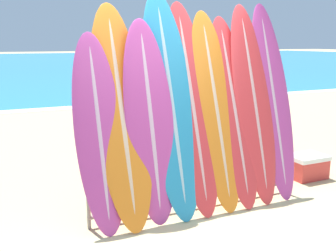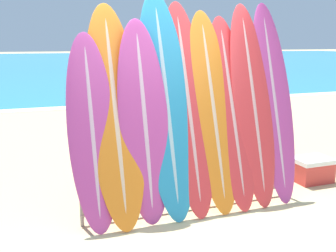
# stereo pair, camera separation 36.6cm
# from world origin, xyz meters

# --- Properties ---
(ground_plane) EXTENTS (160.00, 160.00, 0.00)m
(ground_plane) POSITION_xyz_m (0.00, 0.00, 0.00)
(ground_plane) COLOR tan
(ocean_water) EXTENTS (120.00, 60.00, 0.01)m
(ocean_water) POSITION_xyz_m (0.00, 37.62, 0.00)
(ocean_water) COLOR teal
(ocean_water) RESTS_ON ground_plane
(surfboard_rack) EXTENTS (2.58, 0.04, 0.82)m
(surfboard_rack) POSITION_xyz_m (0.15, 0.41, 0.45)
(surfboard_rack) COLOR gray
(surfboard_rack) RESTS_ON ground_plane
(surfboard_slot_0) EXTENTS (0.51, 0.70, 2.05)m
(surfboard_slot_0) POSITION_xyz_m (-0.97, 0.46, 1.02)
(surfboard_slot_0) COLOR #B23D8E
(surfboard_slot_0) RESTS_ON ground_plane
(surfboard_slot_1) EXTENTS (0.60, 0.94, 2.37)m
(surfboard_slot_1) POSITION_xyz_m (-0.71, 0.52, 1.19)
(surfboard_slot_1) COLOR orange
(surfboard_slot_1) RESTS_ON ground_plane
(surfboard_slot_2) EXTENTS (0.56, 0.68, 2.20)m
(surfboard_slot_2) POSITION_xyz_m (-0.40, 0.45, 1.10)
(surfboard_slot_2) COLOR #B23D8E
(surfboard_slot_2) RESTS_ON ground_plane
(surfboard_slot_3) EXTENTS (0.59, 0.93, 2.52)m
(surfboard_slot_3) POSITION_xyz_m (-0.12, 0.54, 1.26)
(surfboard_slot_3) COLOR teal
(surfboard_slot_3) RESTS_ON ground_plane
(surfboard_slot_4) EXTENTS (0.53, 0.91, 2.41)m
(surfboard_slot_4) POSITION_xyz_m (0.15, 0.53, 1.21)
(surfboard_slot_4) COLOR red
(surfboard_slot_4) RESTS_ON ground_plane
(surfboard_slot_5) EXTENTS (0.53, 0.86, 2.32)m
(surfboard_slot_5) POSITION_xyz_m (0.45, 0.51, 1.16)
(surfboard_slot_5) COLOR orange
(surfboard_slot_5) RESTS_ON ground_plane
(surfboard_slot_6) EXTENTS (0.50, 0.87, 2.26)m
(surfboard_slot_6) POSITION_xyz_m (0.70, 0.50, 1.13)
(surfboard_slot_6) COLOR red
(surfboard_slot_6) RESTS_ON ground_plane
(surfboard_slot_7) EXTENTS (0.51, 0.85, 2.41)m
(surfboard_slot_7) POSITION_xyz_m (0.98, 0.50, 1.21)
(surfboard_slot_7) COLOR red
(surfboard_slot_7) RESTS_ON ground_plane
(surfboard_slot_8) EXTENTS (0.50, 0.81, 2.43)m
(surfboard_slot_8) POSITION_xyz_m (1.29, 0.51, 1.21)
(surfboard_slot_8) COLOR #B23D8E
(surfboard_slot_8) RESTS_ON ground_plane
(person_near_water) EXTENTS (0.30, 0.31, 1.82)m
(person_near_water) POSITION_xyz_m (1.54, 6.29, 0.99)
(person_near_water) COLOR beige
(person_near_water) RESTS_ON ground_plane
(person_mid_beach) EXTENTS (0.26, 0.30, 1.76)m
(person_mid_beach) POSITION_xyz_m (2.79, 3.72, 0.96)
(person_mid_beach) COLOR tan
(person_mid_beach) RESTS_ON ground_plane
(cooler_box) EXTENTS (0.53, 0.40, 0.34)m
(cooler_box) POSITION_xyz_m (2.13, 0.71, 0.17)
(cooler_box) COLOR red
(cooler_box) RESTS_ON ground_plane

